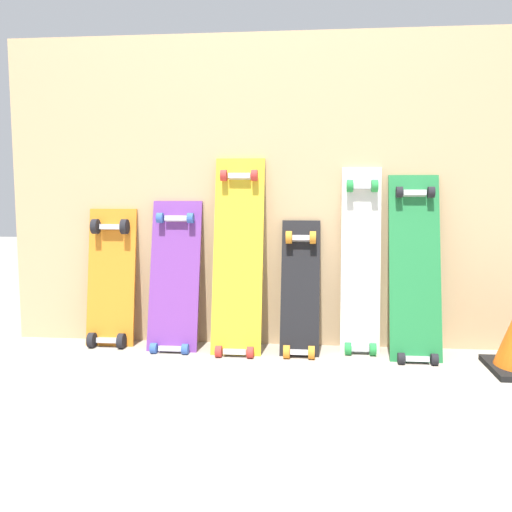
% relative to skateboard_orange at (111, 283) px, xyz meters
% --- Properties ---
extents(ground_plane, '(12.00, 12.00, 0.00)m').
position_rel_skateboard_orange_xyz_m(ground_plane, '(0.71, 0.03, -0.30)').
color(ground_plane, '#A89E8E').
extents(plywood_wall_panel, '(2.42, 0.04, 1.46)m').
position_rel_skateboard_orange_xyz_m(plywood_wall_panel, '(0.71, 0.10, 0.43)').
color(plywood_wall_panel, tan).
rests_on(plywood_wall_panel, ground).
extents(skateboard_orange, '(0.23, 0.19, 0.71)m').
position_rel_skateboard_orange_xyz_m(skateboard_orange, '(0.00, 0.00, 0.00)').
color(skateboard_orange, orange).
rests_on(skateboard_orange, ground).
extents(skateboard_purple, '(0.24, 0.24, 0.77)m').
position_rel_skateboard_orange_xyz_m(skateboard_purple, '(0.32, -0.03, 0.01)').
color(skateboard_purple, '#6B338C').
rests_on(skateboard_purple, ground).
extents(skateboard_yellow, '(0.23, 0.27, 0.96)m').
position_rel_skateboard_orange_xyz_m(skateboard_yellow, '(0.62, -0.04, 0.11)').
color(skateboard_yellow, gold).
rests_on(skateboard_yellow, ground).
extents(skateboard_black, '(0.18, 0.26, 0.67)m').
position_rel_skateboard_orange_xyz_m(skateboard_black, '(0.91, -0.05, -0.03)').
color(skateboard_black, black).
rests_on(skateboard_black, ground).
extents(skateboard_white, '(0.18, 0.18, 0.91)m').
position_rel_skateboard_orange_xyz_m(skateboard_white, '(1.18, 0.01, 0.09)').
color(skateboard_white, silver).
rests_on(skateboard_white, ground).
extents(skateboard_green, '(0.22, 0.29, 0.89)m').
position_rel_skateboard_orange_xyz_m(skateboard_green, '(1.42, -0.06, 0.07)').
color(skateboard_green, '#1E7238').
rests_on(skateboard_green, ground).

